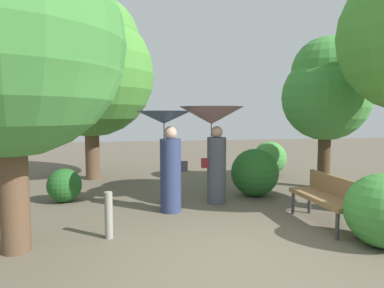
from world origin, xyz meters
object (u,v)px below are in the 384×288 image
at_px(person_left, 167,145).
at_px(tree_near_left, 6,22).
at_px(person_right, 213,130).
at_px(path_marker_post, 109,215).
at_px(park_bench, 327,195).
at_px(tree_mid_left, 90,64).
at_px(tree_mid_right, 326,89).

distance_m(person_left, tree_near_left, 3.24).
xyz_separation_m(person_left, person_right, (1.01, 0.44, 0.25)).
bearing_deg(path_marker_post, tree_near_left, -167.64).
relative_size(person_left, park_bench, 1.29).
distance_m(tree_near_left, tree_mid_left, 5.27).
relative_size(tree_near_left, tree_mid_right, 1.26).
xyz_separation_m(tree_near_left, tree_mid_right, (6.43, 2.84, -0.56)).
relative_size(person_right, path_marker_post, 2.86).
bearing_deg(tree_near_left, tree_mid_left, 84.32).
bearing_deg(tree_mid_left, person_right, -50.16).
bearing_deg(person_right, person_left, 109.29).
bearing_deg(park_bench, tree_mid_right, 148.05).
distance_m(park_bench, tree_mid_right, 3.67).
bearing_deg(person_left, path_marker_post, 135.07).
relative_size(park_bench, path_marker_post, 2.11).
xyz_separation_m(park_bench, tree_mid_left, (-4.31, 5.03, 2.79)).
distance_m(person_left, park_bench, 2.97).
bearing_deg(tree_mid_left, tree_near_left, -95.68).
bearing_deg(person_right, tree_mid_right, -78.61).
xyz_separation_m(tree_near_left, path_marker_post, (1.22, 0.27, -2.72)).
xyz_separation_m(tree_mid_right, path_marker_post, (-5.21, -2.57, -2.15)).
bearing_deg(park_bench, path_marker_post, -91.43).
height_order(person_left, tree_mid_left, tree_mid_left).
height_order(tree_mid_left, tree_mid_right, tree_mid_left).
bearing_deg(person_left, tree_mid_left, 20.48).
distance_m(person_right, path_marker_post, 2.91).
xyz_separation_m(tree_near_left, tree_mid_left, (0.52, 5.24, 0.23)).
xyz_separation_m(park_bench, tree_near_left, (-4.83, -0.21, 2.56)).
height_order(tree_mid_left, path_marker_post, tree_mid_left).
height_order(person_left, path_marker_post, person_left).
bearing_deg(park_bench, tree_near_left, -88.02).
distance_m(park_bench, tree_mid_left, 7.19).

